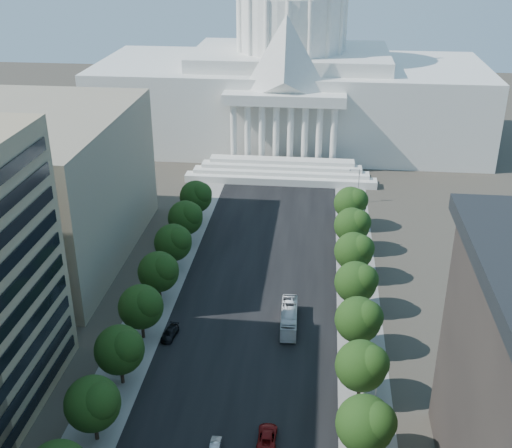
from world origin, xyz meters
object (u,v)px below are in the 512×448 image
(car_red, at_px, (267,437))
(car_dark_b, at_px, (170,333))
(car_silver, at_px, (215,448))
(city_bus, at_px, (289,318))

(car_red, xyz_separation_m, car_dark_b, (-18.78, 22.49, -0.04))
(car_red, height_order, car_dark_b, car_red)
(car_silver, xyz_separation_m, city_bus, (8.04, 30.84, 0.99))
(car_silver, bearing_deg, car_dark_b, 114.88)
(car_red, height_order, city_bus, city_bus)
(city_bus, bearing_deg, car_silver, -106.42)
(car_silver, height_order, car_red, car_red)
(car_dark_b, bearing_deg, car_red, -42.61)
(car_silver, height_order, city_bus, city_bus)
(car_silver, bearing_deg, car_red, 21.20)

